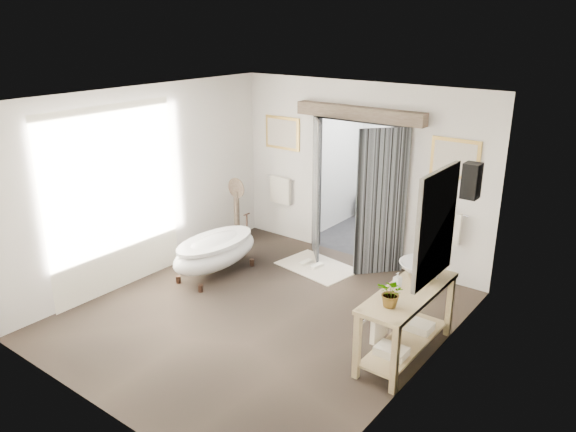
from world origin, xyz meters
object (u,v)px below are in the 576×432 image
(rug, at_px, (317,267))
(basin, at_px, (422,270))
(clawfoot_tub, at_px, (215,251))
(vanity, at_px, (405,317))

(rug, xyz_separation_m, basin, (2.20, -1.00, 0.94))
(basin, bearing_deg, rug, 147.44)
(clawfoot_tub, distance_m, rug, 1.66)
(vanity, xyz_separation_m, basin, (-0.02, 0.44, 0.44))
(clawfoot_tub, distance_m, basin, 3.37)
(rug, bearing_deg, vanity, -33.05)
(vanity, height_order, basin, basin)
(rug, relative_size, basin, 2.14)
(clawfoot_tub, height_order, rug, clawfoot_tub)
(vanity, bearing_deg, clawfoot_tub, 175.35)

